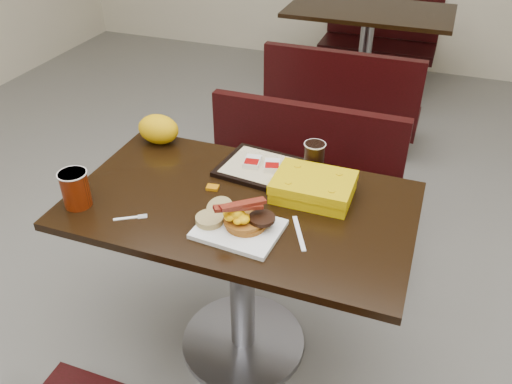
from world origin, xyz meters
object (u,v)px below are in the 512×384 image
(coffee_cup_far, at_px, (314,156))
(paper_bag, at_px, (158,129))
(bench_near_n, at_px, (293,189))
(bench_far_s, at_px, (345,95))
(hashbrown_sleeve_right, at_px, (272,165))
(pancake_stack, at_px, (246,222))
(clamshell, at_px, (313,187))
(knife, at_px, (299,233))
(coffee_cup_near, at_px, (75,189))
(fork, at_px, (126,218))
(tray, at_px, (268,170))
(platter, at_px, (239,229))
(bench_far_n, at_px, (379,33))
(hashbrown_sleeve_left, at_px, (252,162))
(table_near, at_px, (242,280))
(table_far, at_px, (364,58))

(coffee_cup_far, bearing_deg, paper_bag, 179.50)
(bench_near_n, xyz_separation_m, bench_far_s, (0.00, 1.20, 0.00))
(hashbrown_sleeve_right, distance_m, coffee_cup_far, 0.16)
(pancake_stack, xyz_separation_m, clamshell, (0.16, 0.26, 0.01))
(pancake_stack, xyz_separation_m, knife, (0.17, 0.04, -0.03))
(bench_far_s, distance_m, coffee_cup_near, 2.22)
(fork, height_order, knife, same)
(hashbrown_sleeve_right, bearing_deg, tray, -175.66)
(platter, xyz_separation_m, paper_bag, (-0.53, 0.44, 0.05))
(bench_far_s, bearing_deg, paper_bag, -106.39)
(bench_far_n, relative_size, hashbrown_sleeve_left, 12.50)
(platter, xyz_separation_m, tray, (-0.03, 0.38, 0.00))
(fork, bearing_deg, hashbrown_sleeve_right, 19.50)
(platter, distance_m, fork, 0.39)
(coffee_cup_near, relative_size, knife, 0.73)
(coffee_cup_near, relative_size, clamshell, 0.47)
(table_near, xyz_separation_m, clamshell, (0.23, 0.12, 0.41))
(pancake_stack, height_order, hashbrown_sleeve_left, pancake_stack)
(hashbrown_sleeve_right, xyz_separation_m, paper_bag, (-0.51, 0.06, 0.03))
(clamshell, bearing_deg, pancake_stack, -121.20)
(knife, relative_size, paper_bag, 1.03)
(bench_far_n, bearing_deg, table_far, -90.00)
(tray, bearing_deg, bench_far_n, 96.91)
(table_near, distance_m, coffee_cup_far, 0.56)
(bench_far_n, bearing_deg, paper_bag, -98.95)
(bench_near_n, xyz_separation_m, paper_bag, (-0.47, -0.41, 0.45))
(bench_far_n, distance_m, coffee_cup_near, 3.58)
(pancake_stack, xyz_separation_m, hashbrown_sleeve_right, (-0.03, 0.36, -0.00))
(fork, distance_m, hashbrown_sleeve_right, 0.58)
(fork, height_order, hashbrown_sleeve_left, hashbrown_sleeve_left)
(coffee_cup_far, distance_m, clamshell, 0.17)
(bench_far_n, xyz_separation_m, clamshell, (0.23, -3.18, 0.43))
(knife, height_order, coffee_cup_far, coffee_cup_far)
(platter, bearing_deg, pancake_stack, 52.46)
(table_far, xyz_separation_m, fork, (-0.33, -2.82, 0.38))
(table_far, distance_m, clamshell, 2.52)
(bench_far_n, height_order, pancake_stack, pancake_stack)
(clamshell, xyz_separation_m, paper_bag, (-0.70, 0.16, 0.02))
(bench_far_n, height_order, fork, fork)
(knife, distance_m, coffee_cup_far, 0.39)
(hashbrown_sleeve_left, bearing_deg, table_near, -88.08)
(pancake_stack, bearing_deg, coffee_cup_near, -172.89)
(coffee_cup_far, xyz_separation_m, paper_bag, (-0.66, 0.01, -0.01))
(coffee_cup_far, height_order, paper_bag, coffee_cup_far)
(bench_far_s, height_order, tray, tray)
(tray, distance_m, hashbrown_sleeve_right, 0.02)
(tray, bearing_deg, coffee_cup_near, -135.45)
(coffee_cup_near, distance_m, hashbrown_sleeve_left, 0.65)
(bench_near_n, distance_m, fork, 1.05)
(bench_far_n, relative_size, paper_bag, 5.77)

